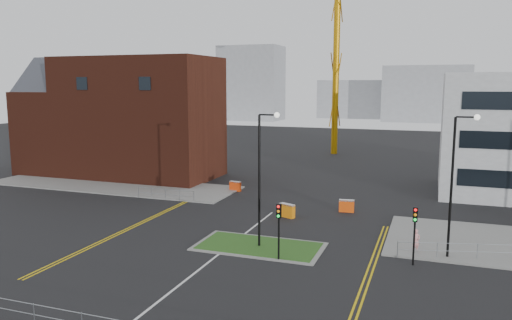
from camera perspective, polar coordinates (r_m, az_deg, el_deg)
The scene contains 22 objects.
ground at distance 28.35m, azimuth -9.15°, elevation -14.24°, with size 200.00×200.00×0.00m, color black.
pavement_left at distance 56.58m, azimuth -16.18°, elevation -2.76°, with size 28.00×8.00×0.12m, color slate.
island_kerb at distance 34.41m, azimuth 0.37°, elevation -9.86°, with size 8.60×4.60×0.08m, color slate.
grass_island at distance 34.40m, azimuth 0.37°, elevation -9.83°, with size 8.00×4.00×0.12m, color #284C19.
brick_building at distance 62.25m, azimuth -15.44°, elevation 4.60°, with size 24.20×10.07×14.24m.
streetlamp_island at distance 33.01m, azimuth 0.74°, elevation -1.03°, with size 1.46×0.36×9.18m.
streetlamp_right_near at distance 33.26m, azimuth 21.88°, elevation -1.59°, with size 1.46×0.36×9.18m.
traffic_light_island at distance 31.23m, azimuth 2.62°, elevation -6.96°, with size 0.28×0.33×3.65m.
traffic_light_right at distance 31.89m, azimuth 17.70°, elevation -7.04°, with size 0.28×0.33×3.65m.
railing_left at distance 48.32m, azimuth -10.31°, elevation -3.67°, with size 6.05×0.05×1.10m.
centre_line at distance 29.98m, azimuth -7.26°, elevation -12.88°, with size 0.15×30.00×0.01m, color silver.
yellow_left_a at distance 40.88m, azimuth -13.48°, elevation -7.13°, with size 0.12×24.00×0.01m, color gold.
yellow_left_b at distance 40.72m, azimuth -13.13°, elevation -7.18°, with size 0.12×24.00×0.01m, color gold.
yellow_right_a at distance 30.97m, azimuth 12.59°, elevation -12.30°, with size 0.12×20.00×0.01m, color gold.
yellow_right_b at distance 30.94m, azimuth 13.16°, elevation -12.34°, with size 0.12×20.00×0.01m, color gold.
skyline_a at distance 152.22m, azimuth -0.53°, elevation 8.76°, with size 18.00×12.00×22.00m, color gray.
skyline_b at distance 152.81m, azimuth 18.87°, elevation 7.17°, with size 24.00×12.00×16.00m, color gray.
skyline_d at distance 164.16m, azimuth 12.57°, elevation 6.80°, with size 30.00×12.00×12.00m, color gray.
pedestrian at distance 34.76m, azimuth 17.83°, elevation -8.79°, with size 0.58×0.38×1.59m, color pink.
barrier_left at distance 51.58m, azimuth -2.39°, elevation -2.96°, with size 1.25×0.59×1.01m.
barrier_mid at distance 41.66m, azimuth 3.58°, elevation -5.72°, with size 1.42×0.93×1.14m.
barrier_right at distance 43.96m, azimuth 10.31°, elevation -5.12°, with size 1.32×0.57×1.08m.
Camera 1 is at (12.83, -22.75, 11.03)m, focal length 35.00 mm.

